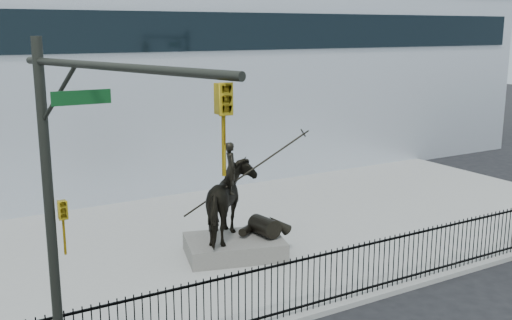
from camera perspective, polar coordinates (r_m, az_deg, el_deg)
plaza at (r=20.55m, az=-2.78°, el=-7.65°), size 30.00×12.00×0.15m
building at (r=31.52m, az=-14.06°, el=7.27°), size 44.00×14.00×9.00m
picket_fence at (r=15.74m, az=7.20°, el=-10.96°), size 22.10×0.10×1.50m
statue_plinth at (r=18.96m, az=-2.07°, el=-8.27°), size 3.41×2.77×0.56m
equestrian_statue at (r=18.51m, az=-1.93°, el=-4.06°), size 3.68×2.81×3.23m
traffic_signal_left at (r=10.21m, az=-16.72°, el=-5.73°), size 1.52×4.84×7.00m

